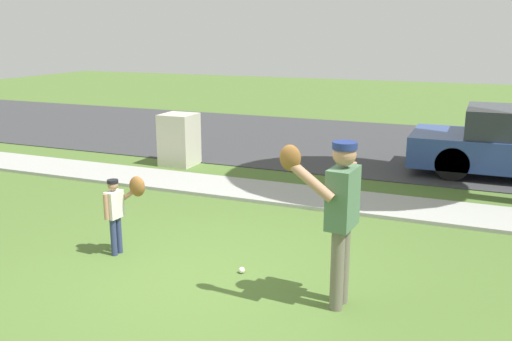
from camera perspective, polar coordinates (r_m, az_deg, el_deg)
name	(u,v)px	position (r m, az deg, el deg)	size (l,w,h in m)	color
ground_plane	(296,199)	(9.49, 4.11, -2.91)	(48.00, 48.00, 0.00)	#4C6B2D
sidewalk_strip	(298,195)	(9.57, 4.30, -2.58)	(36.00, 1.20, 0.06)	#A3A39E
road_surface	(360,144)	(14.28, 10.67, 2.73)	(36.00, 6.80, 0.02)	#38383A
person_adult	(338,206)	(5.59, 8.44, -3.65)	(0.73, 0.62, 1.74)	#6B6656
person_child	(121,204)	(7.16, -13.76, -3.33)	(0.47, 0.38, 1.03)	navy
baseball	(242,270)	(6.64, -1.48, -10.23)	(0.07, 0.07, 0.07)	white
utility_cabinet	(179,140)	(11.86, -7.92, 3.18)	(0.69, 0.68, 1.09)	beige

